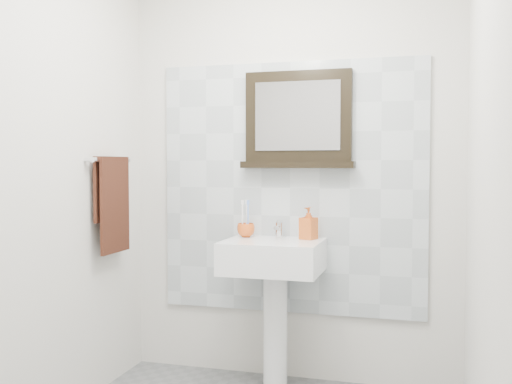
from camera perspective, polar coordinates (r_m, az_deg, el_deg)
back_wall at (r=3.60m, az=3.34°, el=1.97°), size 2.00×0.01×2.50m
front_wall at (r=1.53m, az=-15.19°, el=0.96°), size 2.00×0.01×2.50m
left_wall at (r=3.00m, az=-20.60°, el=1.67°), size 0.01×2.20×2.50m
right_wall at (r=2.42m, az=20.97°, el=1.46°), size 0.01×2.20×2.50m
splashback at (r=3.59m, az=3.30°, el=0.37°), size 1.60×0.02×1.50m
pedestal_sink at (r=3.44m, az=1.66°, el=-7.66°), size 0.55×0.44×0.96m
toothbrush_cup at (r=3.56m, az=-0.97°, el=-3.66°), size 0.13×0.13×0.08m
toothbrushes at (r=3.56m, az=-0.98°, el=-2.34°), size 0.05×0.04×0.21m
soap_dispenser at (r=3.47m, az=5.02°, el=-2.98°), size 0.11×0.11×0.19m
framed_mirror at (r=3.56m, az=4.03°, el=6.66°), size 0.67×0.11×0.57m
towel_bar at (r=3.51m, az=-13.66°, el=2.97°), size 0.07×0.40×0.03m
hand_towel at (r=3.52m, az=-13.52°, el=-0.45°), size 0.06×0.30×0.55m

